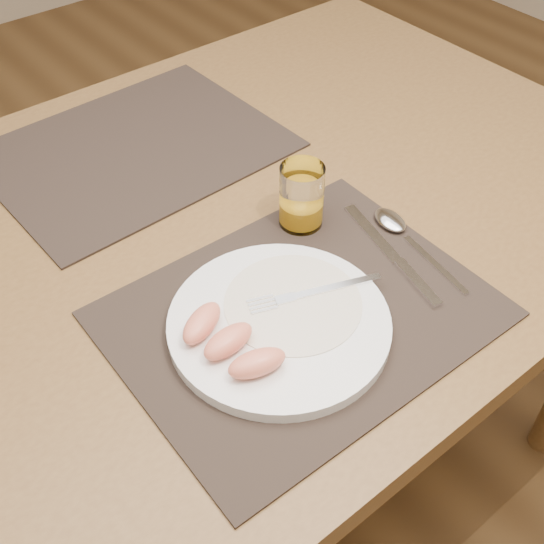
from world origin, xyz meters
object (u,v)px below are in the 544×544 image
at_px(fork, 304,295).
at_px(spoon, 397,226).
at_px(placemat_near, 301,314).
at_px(juice_glass, 301,199).
at_px(placemat_far, 135,149).
at_px(table, 211,263).
at_px(plate, 279,324).
at_px(knife, 398,261).

bearing_deg(fork, spoon, 7.95).
distance_m(fork, spoon, 0.20).
xyz_separation_m(placemat_near, fork, (0.01, 0.01, 0.02)).
bearing_deg(juice_glass, spoon, -45.65).
xyz_separation_m(placemat_far, spoon, (0.18, -0.40, 0.01)).
height_order(table, plate, plate).
height_order(plate, knife, plate).
relative_size(spoon, juice_glass, 2.05).
bearing_deg(plate, fork, 13.00).
xyz_separation_m(placemat_far, plate, (-0.06, -0.44, 0.01)).
relative_size(placemat_near, juice_glass, 4.81).
distance_m(table, plate, 0.25).
bearing_deg(knife, spoon, 45.68).
relative_size(plate, juice_glass, 2.89).
relative_size(table, fork, 8.26).
bearing_deg(table, placemat_near, -93.04).
distance_m(placemat_near, fork, 0.02).
relative_size(placemat_near, knife, 2.07).
distance_m(plate, juice_glass, 0.20).
bearing_deg(plate, table, 77.66).
xyz_separation_m(placemat_far, fork, (-0.01, -0.43, 0.02)).
bearing_deg(fork, placemat_far, 88.45).
bearing_deg(juice_glass, placemat_far, 106.19).
height_order(placemat_far, knife, knife).
relative_size(fork, juice_glass, 1.81).
bearing_deg(fork, placemat_near, -143.73).
xyz_separation_m(table, juice_glass, (0.10, -0.09, 0.13)).
relative_size(plate, spoon, 1.41).
bearing_deg(plate, juice_glass, 42.06).
distance_m(table, fork, 0.24).
distance_m(knife, juice_glass, 0.16).
bearing_deg(placemat_near, fork, 36.27).
height_order(plate, spoon, plate).
distance_m(table, spoon, 0.28).
xyz_separation_m(table, knife, (0.15, -0.23, 0.09)).
relative_size(placemat_far, fork, 2.66).
relative_size(knife, spoon, 1.13).
xyz_separation_m(knife, spoon, (0.05, 0.05, 0.00)).
xyz_separation_m(placemat_near, juice_glass, (0.11, 0.13, 0.04)).
distance_m(placemat_near, juice_glass, 0.18).
xyz_separation_m(placemat_near, placemat_far, (0.02, 0.44, 0.00)).
xyz_separation_m(placemat_near, knife, (0.16, -0.01, 0.00)).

